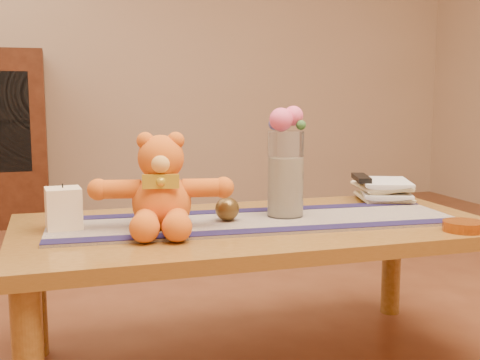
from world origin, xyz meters
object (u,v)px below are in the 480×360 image
object	(u,v)px
teddy_bear	(161,183)
glass_vase	(286,174)
pillar_candle	(64,208)
tv_remote	(361,178)
book_bottom	(360,198)
bronze_ball	(227,209)
amber_dish	(464,226)

from	to	relation	value
teddy_bear	glass_vase	xyz separation A→B (m)	(0.39, 0.05, 0.00)
pillar_candle	tv_remote	size ratio (longest dim) A/B	0.71
glass_vase	book_bottom	world-z (taller)	glass_vase
glass_vase	pillar_candle	bearing A→B (deg)	177.71
glass_vase	tv_remote	bearing A→B (deg)	28.01
teddy_bear	tv_remote	world-z (taller)	teddy_bear
pillar_candle	book_bottom	xyz separation A→B (m)	(1.02, 0.18, -0.05)
bronze_ball	amber_dish	xyz separation A→B (m)	(0.60, -0.29, -0.03)
book_bottom	tv_remote	world-z (taller)	tv_remote
book_bottom	amber_dish	world-z (taller)	amber_dish
tv_remote	amber_dish	world-z (taller)	tv_remote
teddy_bear	pillar_candle	bearing A→B (deg)	174.70
tv_remote	amber_dish	xyz separation A→B (m)	(0.05, -0.50, -0.07)
pillar_candle	bronze_ball	world-z (taller)	pillar_candle
teddy_bear	amber_dish	bearing A→B (deg)	-6.72
teddy_bear	bronze_ball	bearing A→B (deg)	20.96
glass_vase	amber_dish	world-z (taller)	glass_vase
bronze_ball	glass_vase	bearing A→B (deg)	5.03
pillar_candle	amber_dish	size ratio (longest dim) A/B	0.98
bronze_ball	book_bottom	distance (m)	0.60
pillar_candle	amber_dish	xyz separation A→B (m)	(1.06, -0.33, -0.05)
tv_remote	amber_dish	bearing A→B (deg)	-66.15
glass_vase	book_bottom	size ratio (longest dim) A/B	1.17
teddy_bear	tv_remote	distance (m)	0.79
bronze_ball	amber_dish	bearing A→B (deg)	-25.93
teddy_bear	glass_vase	size ratio (longest dim) A/B	1.43
amber_dish	teddy_bear	bearing A→B (deg)	162.15
book_bottom	teddy_bear	bearing A→B (deg)	-146.15
teddy_bear	tv_remote	bearing A→B (deg)	29.13
bronze_ball	teddy_bear	bearing A→B (deg)	-170.17
glass_vase	tv_remote	world-z (taller)	glass_vase
glass_vase	bronze_ball	world-z (taller)	glass_vase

